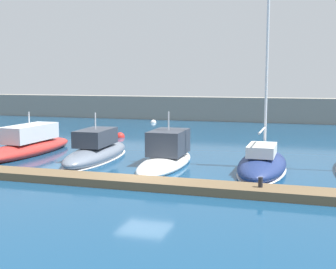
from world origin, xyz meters
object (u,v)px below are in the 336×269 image
Objects in this scene: motorboat_slate_second at (97,151)px; motorboat_white_third at (167,155)px; mooring_buoy_white at (153,123)px; motorboat_red_nearest at (29,145)px; sailboat_navy_fourth at (262,163)px; mooring_buoy_red at (120,137)px; dock_bollard at (260,182)px.

motorboat_slate_second is 1.10× the size of motorboat_white_third.
motorboat_slate_second is 12.74× the size of mooring_buoy_white.
mooring_buoy_white is at bearing -1.77° from motorboat_red_nearest.
sailboat_navy_fourth is 17.04m from mooring_buoy_red.
dock_bollard is at bearing -175.08° from sailboat_navy_fourth.
sailboat_navy_fourth reaches higher than dock_bollard.
motorboat_red_nearest reaches higher than dock_bollard.
sailboat_navy_fourth is (15.59, -1.03, -0.19)m from motorboat_red_nearest.
sailboat_navy_fourth reaches higher than motorboat_slate_second.
mooring_buoy_red is at bearing -13.22° from motorboat_red_nearest.
dock_bollard is (5.98, -5.51, 0.01)m from motorboat_white_third.
mooring_buoy_red is 21.23m from dock_bollard.
mooring_buoy_red reaches higher than mooring_buoy_white.
motorboat_slate_second is at bearing 83.27° from motorboat_white_third.
sailboat_navy_fourth reaches higher than mooring_buoy_white.
dock_bollard reaches higher than mooring_buoy_red.
motorboat_white_third is 0.53× the size of sailboat_navy_fourth.
motorboat_white_third is at bearing -98.63° from motorboat_slate_second.
motorboat_red_nearest is 21.58× the size of dock_bollard.
motorboat_red_nearest reaches higher than mooring_buoy_white.
motorboat_red_nearest is at bearing 81.46° from motorboat_slate_second.
sailboat_navy_fourth is at bearing -91.47° from motorboat_white_third.
mooring_buoy_red is at bearing 129.84° from dock_bollard.
motorboat_slate_second is 19.18× the size of dock_bollard.
motorboat_red_nearest is 1.24× the size of motorboat_white_third.
motorboat_slate_second is 0.58× the size of sailboat_navy_fourth.
motorboat_white_third is 25.43m from mooring_buoy_white.
motorboat_white_third is at bearing -94.85° from motorboat_red_nearest.
mooring_buoy_white is 32.91m from dock_bollard.
motorboat_red_nearest is 5.32m from motorboat_slate_second.
motorboat_slate_second is at bearing 87.48° from sailboat_navy_fourth.
motorboat_white_third reaches higher than mooring_buoy_white.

